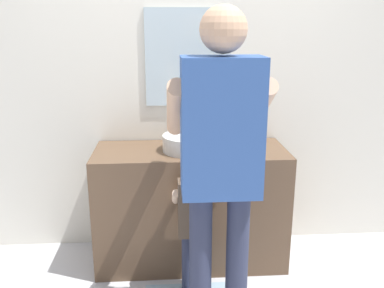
% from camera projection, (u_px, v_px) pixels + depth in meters
% --- Properties ---
extents(ground_plane, '(14.00, 14.00, 0.00)m').
position_uv_depth(ground_plane, '(193.00, 281.00, 2.79)').
color(ground_plane, silver).
extents(back_wall, '(4.40, 0.10, 2.70)m').
position_uv_depth(back_wall, '(188.00, 71.00, 3.02)').
color(back_wall, silver).
rests_on(back_wall, ground).
extents(vanity_cabinet, '(1.33, 0.54, 0.84)m').
position_uv_depth(vanity_cabinet, '(191.00, 206.00, 2.96)').
color(vanity_cabinet, brown).
rests_on(vanity_cabinet, ground).
extents(sink_basin, '(0.39, 0.39, 0.11)m').
position_uv_depth(sink_basin, '(191.00, 142.00, 2.81)').
color(sink_basin, silver).
rests_on(sink_basin, vanity_cabinet).
extents(faucet, '(0.18, 0.14, 0.18)m').
position_uv_depth(faucet, '(189.00, 131.00, 3.03)').
color(faucet, '#B7BABF').
rests_on(faucet, vanity_cabinet).
extents(toothbrush_cup, '(0.07, 0.07, 0.21)m').
position_uv_depth(toothbrush_cup, '(243.00, 143.00, 2.81)').
color(toothbrush_cup, '#D86666').
rests_on(toothbrush_cup, vanity_cabinet).
extents(child_toddler, '(0.28, 0.28, 0.90)m').
position_uv_depth(child_toddler, '(195.00, 216.00, 2.55)').
color(child_toddler, '#2D334C').
rests_on(child_toddler, ground).
extents(adult_parent, '(0.55, 0.57, 1.77)m').
position_uv_depth(adult_parent, '(221.00, 148.00, 2.12)').
color(adult_parent, '#2D334C').
rests_on(adult_parent, ground).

